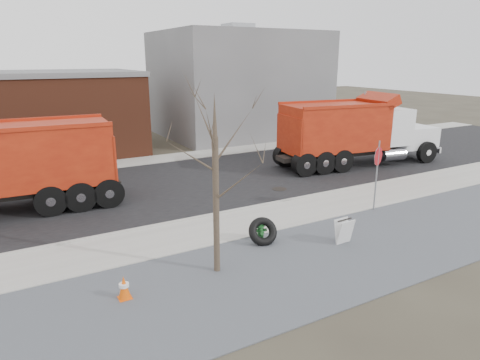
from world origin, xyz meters
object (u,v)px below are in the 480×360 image
truck_tire (263,231)px  dump_truck_red_a (355,130)px  stop_sign (378,164)px  fire_hydrant (261,231)px  sandwich_board (344,231)px  dump_truck_red_b (3,164)px

truck_tire → dump_truck_red_a: bearing=32.8°
stop_sign → dump_truck_red_a: (4.77, 6.24, 0.09)m
fire_hydrant → truck_tire: truck_tire is taller
truck_tire → stop_sign: (5.72, 0.52, 1.54)m
stop_sign → dump_truck_red_a: bearing=52.7°
fire_hydrant → truck_tire: bearing=-85.8°
fire_hydrant → dump_truck_red_a: size_ratio=0.08×
stop_sign → sandwich_board: (-3.36, -1.87, -1.52)m
fire_hydrant → stop_sign: bearing=17.7°
dump_truck_red_a → dump_truck_red_b: (-17.81, 0.85, -0.04)m
dump_truck_red_a → fire_hydrant: bearing=-140.5°
sandwich_board → dump_truck_red_a: 11.59m
fire_hydrant → stop_sign: (5.68, 0.32, 1.62)m
fire_hydrant → dump_truck_red_b: 10.57m
truck_tire → sandwich_board: size_ratio=1.32×
truck_tire → dump_truck_red_a: size_ratio=0.11×
truck_tire → sandwich_board: 2.72m
fire_hydrant → dump_truck_red_b: (-7.36, 7.40, 1.67)m
fire_hydrant → dump_truck_red_a: dump_truck_red_a is taller
truck_tire → dump_truck_red_b: dump_truck_red_b is taller
truck_tire → stop_sign: size_ratio=0.39×
stop_sign → sandwich_board: stop_sign is taller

